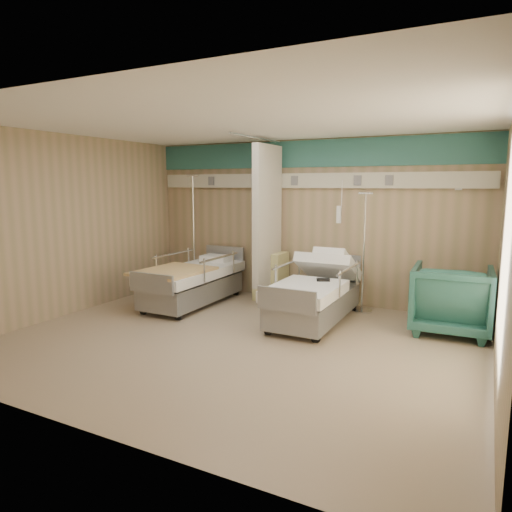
% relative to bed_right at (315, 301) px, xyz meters
% --- Properties ---
extents(ground, '(6.00, 5.00, 0.00)m').
position_rel_bed_right_xyz_m(ground, '(-0.60, -1.30, -0.32)').
color(ground, gray).
rests_on(ground, ground).
extents(room_walls, '(6.04, 5.04, 2.82)m').
position_rel_bed_right_xyz_m(room_walls, '(-0.63, -1.05, 1.55)').
color(room_walls, tan).
rests_on(room_walls, ground).
extents(bed_right, '(1.00, 2.16, 0.63)m').
position_rel_bed_right_xyz_m(bed_right, '(0.00, 0.00, 0.00)').
color(bed_right, white).
rests_on(bed_right, ground).
extents(bed_left, '(1.00, 2.16, 0.63)m').
position_rel_bed_right_xyz_m(bed_left, '(-2.20, 0.00, 0.00)').
color(bed_left, white).
rests_on(bed_left, ground).
extents(bedside_cabinet, '(0.50, 0.48, 0.85)m').
position_rel_bed_right_xyz_m(bedside_cabinet, '(-1.15, 0.90, 0.11)').
color(bedside_cabinet, '#CEC981').
rests_on(bedside_cabinet, ground).
extents(visitor_armchair, '(1.05, 1.08, 0.95)m').
position_rel_bed_right_xyz_m(visitor_armchair, '(1.85, 0.35, 0.16)').
color(visitor_armchair, '#1F4F47').
rests_on(visitor_armchair, ground).
extents(waffle_blanket, '(0.66, 0.60, 0.07)m').
position_rel_bed_right_xyz_m(waffle_blanket, '(1.88, 0.31, 0.67)').
color(waffle_blanket, white).
rests_on(waffle_blanket, visitor_armchair).
extents(iv_stand_right, '(0.34, 0.34, 1.91)m').
position_rel_bed_right_xyz_m(iv_stand_right, '(0.50, 0.86, 0.08)').
color(iv_stand_right, silver).
rests_on(iv_stand_right, ground).
extents(iv_stand_left, '(0.40, 0.40, 2.21)m').
position_rel_bed_right_xyz_m(iv_stand_left, '(-2.68, 0.74, 0.14)').
color(iv_stand_left, silver).
rests_on(iv_stand_left, ground).
extents(call_remote, '(0.21, 0.16, 0.04)m').
position_rel_bed_right_xyz_m(call_remote, '(0.13, -0.01, 0.34)').
color(call_remote, black).
rests_on(call_remote, bed_right).
extents(tan_blanket, '(1.03, 1.26, 0.04)m').
position_rel_bed_right_xyz_m(tan_blanket, '(-2.26, -0.46, 0.34)').
color(tan_blanket, tan).
rests_on(tan_blanket, bed_left).
extents(toiletry_bag, '(0.23, 0.19, 0.11)m').
position_rel_bed_right_xyz_m(toiletry_bag, '(-1.17, 0.97, 0.59)').
color(toiletry_bag, black).
rests_on(toiletry_bag, bedside_cabinet).
extents(white_cup, '(0.09, 0.09, 0.12)m').
position_rel_bed_right_xyz_m(white_cup, '(-1.28, 0.97, 0.59)').
color(white_cup, white).
rests_on(white_cup, bedside_cabinet).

